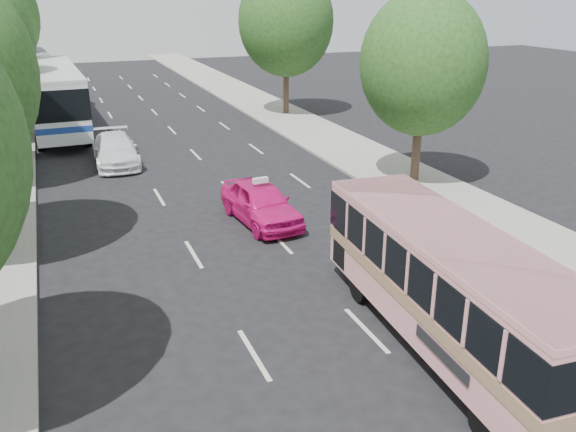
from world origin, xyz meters
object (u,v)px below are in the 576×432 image
white_pickup (115,150)px  tour_coach_front (54,93)px  pink_bus (451,278)px  tour_coach_rear (34,71)px  pink_taxi (261,203)px

white_pickup → tour_coach_front: size_ratio=0.38×
pink_bus → tour_coach_front: 28.32m
tour_coach_front → tour_coach_rear: tour_coach_front is taller
pink_taxi → tour_coach_rear: 31.60m
tour_coach_front → pink_taxi: bearing=-73.1°
pink_bus → pink_taxi: pink_bus is taller
pink_bus → tour_coach_front: tour_coach_front is taller
white_pickup → tour_coach_front: tour_coach_front is taller
pink_bus → white_pickup: 19.66m
tour_coach_front → tour_coach_rear: bearing=92.8°
tour_coach_rear → white_pickup: bearing=-85.8°
pink_taxi → tour_coach_front: 19.19m
pink_bus → white_pickup: pink_bus is taller
tour_coach_front → tour_coach_rear: size_ratio=1.10×
white_pickup → tour_coach_rear: 21.31m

